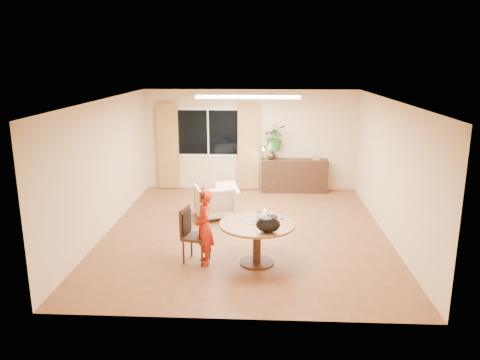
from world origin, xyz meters
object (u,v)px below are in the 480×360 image
Objects in this scene: dining_chair at (196,235)px; armchair at (214,201)px; child at (204,227)px; dining_table at (257,232)px; sideboard at (294,176)px.

dining_chair reaches higher than armchair.
dining_chair is at bearing 69.72° from armchair.
dining_table is at bearing 77.87° from child.
dining_table is 0.74× the size of sideboard.
dining_chair is 2.32m from armchair.
dining_chair is at bearing -113.21° from sideboard.
dining_table is 1.57× the size of armchair.
sideboard is (1.91, 4.47, -0.05)m from dining_chair.
armchair is (0.06, 2.32, -0.11)m from dining_chair.
dining_table is at bearing -101.25° from sideboard.
armchair is at bearing 166.98° from child.
child is at bearing -11.21° from dining_chair.
child reaches higher than dining_table.
dining_table is 1.02m from dining_chair.
dining_table is 4.58m from sideboard.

